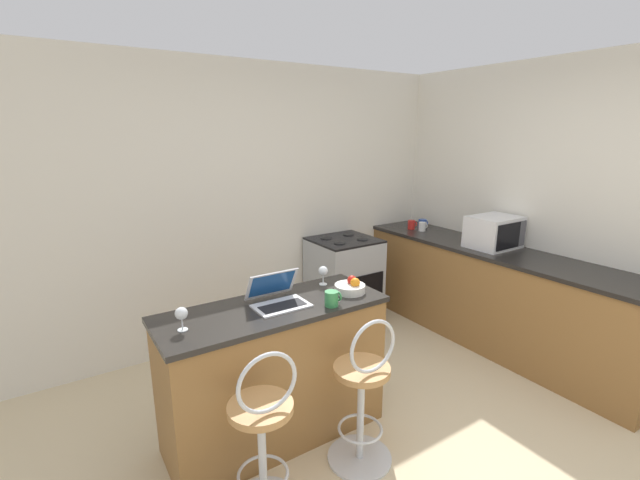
% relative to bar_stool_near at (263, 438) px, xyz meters
% --- Properties ---
extents(ground_plane, '(20.00, 20.00, 0.00)m').
position_rel_bar_stool_near_xyz_m(ground_plane, '(0.93, -0.32, -0.45)').
color(ground_plane, beige).
extents(wall_back, '(12.00, 0.06, 2.60)m').
position_rel_bar_stool_near_xyz_m(wall_back, '(0.93, 1.98, 0.85)').
color(wall_back, silver).
rests_on(wall_back, ground_plane).
extents(wall_right, '(0.06, 12.00, 2.60)m').
position_rel_bar_stool_near_xyz_m(wall_right, '(2.98, -0.32, 0.85)').
color(wall_right, silver).
rests_on(wall_right, ground_plane).
extents(breakfast_bar, '(1.44, 0.55, 0.93)m').
position_rel_bar_stool_near_xyz_m(breakfast_bar, '(0.33, 0.50, 0.01)').
color(breakfast_bar, olive).
rests_on(breakfast_bar, ground_plane).
extents(counter_right, '(0.62, 2.80, 0.93)m').
position_rel_bar_stool_near_xyz_m(counter_right, '(2.66, 0.57, 0.01)').
color(counter_right, olive).
rests_on(counter_right, ground_plane).
extents(bar_stool_near, '(0.40, 0.40, 0.98)m').
position_rel_bar_stool_near_xyz_m(bar_stool_near, '(0.00, 0.00, 0.00)').
color(bar_stool_near, silver).
rests_on(bar_stool_near, ground_plane).
extents(bar_stool_far, '(0.40, 0.40, 0.98)m').
position_rel_bar_stool_near_xyz_m(bar_stool_far, '(0.66, 0.00, 0.00)').
color(bar_stool_far, silver).
rests_on(bar_stool_far, ground_plane).
extents(laptop, '(0.34, 0.29, 0.20)m').
position_rel_bar_stool_near_xyz_m(laptop, '(0.37, 0.53, 0.53)').
color(laptop, silver).
rests_on(laptop, breakfast_bar).
extents(microwave, '(0.46, 0.36, 0.29)m').
position_rel_bar_stool_near_xyz_m(microwave, '(2.69, 0.63, 0.62)').
color(microwave, silver).
rests_on(microwave, counter_right).
extents(stove_range, '(0.63, 0.60, 0.93)m').
position_rel_bar_stool_near_xyz_m(stove_range, '(1.71, 1.64, 0.01)').
color(stove_range, '#9EA3A8').
rests_on(stove_range, ground_plane).
extents(mug_blue, '(0.11, 0.09, 0.10)m').
position_rel_bar_stool_near_xyz_m(mug_blue, '(2.75, 1.58, 0.52)').
color(mug_blue, '#2D51AD').
rests_on(mug_blue, counter_right).
extents(mug_red, '(0.10, 0.08, 0.10)m').
position_rel_bar_stool_near_xyz_m(mug_red, '(2.60, 1.60, 0.52)').
color(mug_red, red).
rests_on(mug_red, counter_right).
extents(wine_glass_tall, '(0.07, 0.07, 0.14)m').
position_rel_bar_stool_near_xyz_m(wine_glass_tall, '(-0.24, 0.48, 0.57)').
color(wine_glass_tall, silver).
rests_on(wine_glass_tall, breakfast_bar).
extents(fruit_bowl, '(0.21, 0.21, 0.11)m').
position_rel_bar_stool_near_xyz_m(fruit_bowl, '(0.88, 0.43, 0.51)').
color(fruit_bowl, silver).
rests_on(fruit_bowl, breakfast_bar).
extents(mug_green, '(0.10, 0.09, 0.10)m').
position_rel_bar_stool_near_xyz_m(mug_green, '(0.64, 0.31, 0.52)').
color(mug_green, '#338447').
rests_on(mug_green, breakfast_bar).
extents(wine_glass_short, '(0.07, 0.07, 0.14)m').
position_rel_bar_stool_near_xyz_m(wine_glass_short, '(0.80, 0.66, 0.57)').
color(wine_glass_short, silver).
rests_on(wine_glass_short, breakfast_bar).
extents(mug_white, '(0.09, 0.08, 0.10)m').
position_rel_bar_stool_near_xyz_m(mug_white, '(2.64, 1.47, 0.52)').
color(mug_white, white).
rests_on(mug_white, counter_right).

